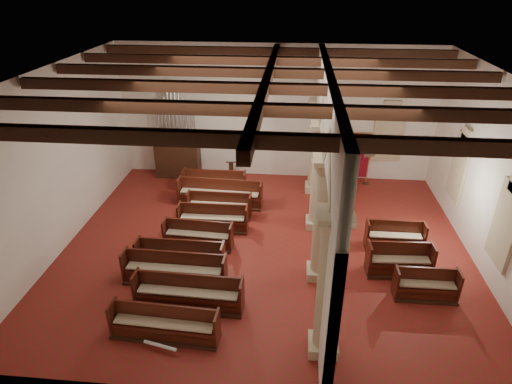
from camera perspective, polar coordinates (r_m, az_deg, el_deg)
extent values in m
plane|color=maroon|center=(15.21, 1.26, -7.21)|extent=(14.00, 14.00, 0.00)
plane|color=black|center=(12.80, 1.55, 15.49)|extent=(14.00, 14.00, 0.00)
cube|color=white|center=(19.35, 2.69, 10.42)|extent=(14.00, 0.02, 6.00)
cube|color=white|center=(8.64, -1.54, -13.34)|extent=(14.00, 0.02, 6.00)
cube|color=white|center=(15.79, -24.92, 3.83)|extent=(0.02, 12.00, 6.00)
cube|color=white|center=(15.03, 29.09, 1.73)|extent=(0.02, 12.00, 6.00)
cube|color=#BDB08C|center=(11.70, 8.90, -19.55)|extent=(0.75, 0.75, 0.30)
cylinder|color=#BDB08C|center=(10.46, 9.62, -12.78)|extent=(0.56, 0.56, 3.30)
cube|color=#BDB08C|center=(13.92, 8.34, -10.52)|extent=(0.75, 0.75, 0.30)
cylinder|color=#BDB08C|center=(12.90, 8.87, -4.19)|extent=(0.56, 0.56, 3.30)
cube|color=#BDB08C|center=(16.39, 7.96, -4.08)|extent=(0.75, 0.75, 0.30)
cylinder|color=#BDB08C|center=(15.54, 8.38, 1.59)|extent=(0.56, 0.56, 3.30)
cube|color=#BDB08C|center=(19.02, 7.69, 0.62)|extent=(0.75, 0.75, 0.30)
cylinder|color=#BDB08C|center=(18.29, 8.04, 5.66)|extent=(0.56, 0.56, 3.30)
cube|color=white|center=(13.04, 9.56, 10.98)|extent=(0.25, 11.90, 1.93)
cube|color=#387E5A|center=(14.14, 30.41, -3.82)|extent=(0.03, 1.00, 2.20)
cube|color=#387E5A|center=(17.43, 25.57, 2.92)|extent=(0.03, 1.00, 2.20)
cube|color=#387E5A|center=(20.00, 17.21, 7.37)|extent=(1.00, 0.03, 2.20)
cube|color=#381D12|center=(20.30, -10.35, 4.52)|extent=(2.00, 0.80, 1.80)
cube|color=#381D12|center=(19.94, -10.59, 7.17)|extent=(2.10, 0.85, 0.20)
cube|color=black|center=(19.71, -3.27, 1.49)|extent=(0.43, 0.43, 0.09)
cube|color=black|center=(19.52, -3.31, 2.65)|extent=(0.21, 0.21, 0.97)
cube|color=black|center=(19.24, -3.38, 3.99)|extent=(0.47, 0.38, 0.17)
cube|color=maroon|center=(20.05, 12.63, 4.78)|extent=(1.60, 0.06, 2.10)
cylinder|color=gold|center=(19.65, 12.96, 7.72)|extent=(1.80, 0.04, 0.04)
cone|color=#381D12|center=(20.13, 14.42, 1.24)|extent=(0.35, 0.35, 0.12)
cylinder|color=gold|center=(19.69, 14.79, 4.13)|extent=(0.04, 0.04, 2.32)
cylinder|color=gold|center=(19.31, 15.16, 7.03)|extent=(0.26, 0.65, 0.03)
cube|color=navy|center=(19.45, 15.00, 5.68)|extent=(0.51, 0.20, 0.82)
cube|color=#163598|center=(11.74, -7.14, -18.50)|extent=(0.35, 0.31, 0.29)
cube|color=navy|center=(12.90, -3.83, -13.08)|extent=(0.42, 0.38, 0.35)
cube|color=navy|center=(14.21, -6.47, -8.97)|extent=(0.37, 0.34, 0.30)
cylinder|color=white|center=(11.81, -12.66, -19.36)|extent=(0.91, 0.29, 0.09)
cylinder|color=white|center=(12.58, -15.82, -16.28)|extent=(0.96, 0.35, 0.10)
cube|color=#381D12|center=(12.18, -11.92, -18.20)|extent=(2.91, 0.78, 0.09)
cube|color=#4D1810|center=(11.98, -12.10, -17.51)|extent=(2.75, 0.50, 0.41)
cube|color=#4D1810|center=(11.96, -11.92, -16.04)|extent=(2.73, 0.20, 0.87)
cube|color=#4D1810|center=(12.31, -18.63, -15.60)|extent=(0.09, 0.55, 0.87)
cube|color=#4D1810|center=(11.57, -5.14, -17.26)|extent=(0.09, 0.55, 0.87)
cube|color=#C4B691|center=(11.82, -12.21, -16.72)|extent=(2.63, 0.46, 0.05)
cube|color=#381D12|center=(12.92, -8.87, -14.65)|extent=(3.16, 0.79, 0.10)
cube|color=#4A1E10|center=(12.71, -9.01, -13.89)|extent=(3.00, 0.49, 0.44)
cube|color=#4A1E10|center=(12.72, -8.85, -12.40)|extent=(2.99, 0.16, 0.93)
cube|color=#4A1E10|center=(13.03, -15.73, -12.12)|extent=(0.09, 0.59, 0.93)
cube|color=#4A1E10|center=(12.35, -1.91, -13.43)|extent=(0.09, 0.59, 0.93)
cube|color=#C4B691|center=(12.55, -9.09, -13.05)|extent=(2.88, 0.44, 0.05)
cube|color=#381D12|center=(13.83, -10.66, -11.57)|extent=(3.21, 0.76, 0.10)
cube|color=#541912|center=(13.62, -10.81, -10.81)|extent=(3.05, 0.46, 0.44)
cube|color=#541912|center=(13.65, -10.65, -9.41)|extent=(3.05, 0.13, 0.94)
cube|color=#541912|center=(14.01, -17.07, -9.19)|extent=(0.08, 0.59, 0.94)
cube|color=#541912|center=(13.21, -4.18, -10.34)|extent=(0.08, 0.59, 0.94)
cube|color=#C4B691|center=(13.47, -10.90, -9.98)|extent=(2.93, 0.42, 0.05)
cube|color=#381D12|center=(14.32, -9.93, -9.94)|extent=(2.84, 0.72, 0.10)
cube|color=#531D11|center=(14.12, -10.07, -9.18)|extent=(2.69, 0.42, 0.44)
cube|color=#531D11|center=(14.15, -9.92, -7.84)|extent=(2.69, 0.09, 0.94)
cube|color=#531D11|center=(14.44, -15.44, -7.74)|extent=(0.07, 0.59, 0.94)
cube|color=#531D11|center=(13.76, -4.44, -8.62)|extent=(0.07, 0.59, 0.94)
cube|color=#C4B691|center=(13.98, -10.15, -8.37)|extent=(2.58, 0.38, 0.05)
cube|color=#381D12|center=(15.32, -7.65, -7.01)|extent=(2.46, 0.77, 0.09)
cube|color=#48230F|center=(15.14, -7.74, -6.32)|extent=(2.30, 0.49, 0.41)
cube|color=#48230F|center=(15.19, -7.63, -5.16)|extent=(2.28, 0.19, 0.87)
cube|color=#48230F|center=(15.36, -12.07, -5.16)|extent=(0.09, 0.55, 0.87)
cube|color=#48230F|center=(14.86, -3.28, -5.73)|extent=(0.09, 0.55, 0.87)
cube|color=#C4B691|center=(15.01, -7.80, -5.59)|extent=(2.21, 0.45, 0.05)
cube|color=#381D12|center=(16.18, -5.70, -4.83)|extent=(2.60, 0.70, 0.10)
cube|color=#5A1C13|center=(16.00, -5.77, -4.12)|extent=(2.44, 0.41, 0.43)
cube|color=#5A1C13|center=(16.06, -5.67, -2.98)|extent=(2.44, 0.10, 0.91)
cube|color=#5A1C13|center=(16.21, -10.15, -3.01)|extent=(0.07, 0.58, 0.91)
cube|color=#5A1C13|center=(15.76, -1.26, -3.49)|extent=(0.07, 0.58, 0.91)
cube|color=#C4B691|center=(15.88, -5.81, -3.38)|extent=(2.35, 0.37, 0.05)
cube|color=#381D12|center=(17.02, -4.88, -3.03)|extent=(2.54, 0.68, 0.09)
cube|color=#4C1910|center=(16.85, -4.94, -2.36)|extent=(2.38, 0.40, 0.42)
cube|color=#4C1910|center=(16.92, -4.85, -1.32)|extent=(2.38, 0.09, 0.89)
cube|color=#4C1910|center=(17.04, -9.01, -1.36)|extent=(0.07, 0.56, 0.89)
cube|color=#4C1910|center=(16.63, -0.76, -1.76)|extent=(0.07, 0.56, 0.89)
cube|color=#C4B691|center=(16.74, -4.97, -1.67)|extent=(2.29, 0.36, 0.05)
cube|color=#381D12|center=(17.78, -4.80, -1.59)|extent=(3.50, 0.89, 0.11)
cube|color=#531C11|center=(17.59, -4.86, -0.84)|extent=(3.34, 0.57, 0.48)
cube|color=#531C11|center=(17.68, -4.76, 0.29)|extent=(3.32, 0.22, 1.01)
cube|color=#531C11|center=(17.89, -10.23, 0.27)|extent=(0.10, 0.64, 1.01)
cube|color=#531C11|center=(17.33, 0.69, -0.20)|extent=(0.10, 0.64, 1.01)
cube|color=#C4B691|center=(17.47, -4.90, -0.08)|extent=(3.20, 0.52, 0.05)
cube|color=#381D12|center=(18.69, -5.54, -0.10)|extent=(2.71, 0.72, 0.10)
cube|color=#522011|center=(18.52, -5.61, 0.60)|extent=(2.56, 0.42, 0.46)
cube|color=#522011|center=(18.61, -5.51, 1.61)|extent=(2.56, 0.08, 0.96)
cube|color=#522011|center=(18.75, -9.57, 1.55)|extent=(0.07, 0.61, 0.96)
cube|color=#522011|center=(18.28, -1.54, 1.23)|extent=(0.07, 0.61, 0.96)
cube|color=#C4B691|center=(18.41, -5.64, 1.30)|extent=(2.46, 0.37, 0.05)
cube|color=#381D12|center=(13.99, 21.44, -12.77)|extent=(1.83, 0.65, 0.09)
cube|color=#511711|center=(13.81, 21.67, -12.08)|extent=(1.68, 0.38, 0.41)
cube|color=#511711|center=(13.83, 21.62, -10.79)|extent=(1.68, 0.07, 0.87)
cube|color=#511711|center=(13.48, 18.14, -11.20)|extent=(0.07, 0.55, 0.87)
cube|color=#511711|center=(14.00, 25.27, -11.09)|extent=(0.07, 0.55, 0.87)
cube|color=#C4B691|center=(13.67, 21.84, -11.33)|extent=(1.61, 0.34, 0.05)
cube|color=#381D12|center=(14.65, 18.32, -10.12)|extent=(2.06, 0.82, 0.10)
cube|color=#5A2113|center=(14.44, 18.53, -9.34)|extent=(1.89, 0.50, 0.47)
cube|color=#5A2113|center=(14.48, 18.50, -7.94)|extent=(1.88, 0.16, 0.99)
cube|color=#5A2113|center=(14.14, 14.74, -8.28)|extent=(0.10, 0.63, 0.99)
cube|color=#5A2113|center=(14.62, 22.38, -8.34)|extent=(0.10, 0.63, 0.99)
cube|color=#C4B691|center=(14.29, 18.68, -8.50)|extent=(1.82, 0.46, 0.05)
cube|color=#381D12|center=(15.82, 17.79, -6.99)|extent=(1.98, 0.69, 0.10)
cube|color=#562012|center=(15.63, 17.96, -6.27)|extent=(1.83, 0.40, 0.44)
cube|color=#562012|center=(15.69, 17.94, -5.07)|extent=(1.83, 0.07, 0.93)
cube|color=#562012|center=(15.36, 14.56, -5.29)|extent=(0.07, 0.59, 0.93)
cube|color=#562012|center=(15.81, 21.43, -5.44)|extent=(0.07, 0.59, 0.93)
cube|color=#C4B691|center=(15.50, 18.09, -5.51)|extent=(1.76, 0.36, 0.05)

